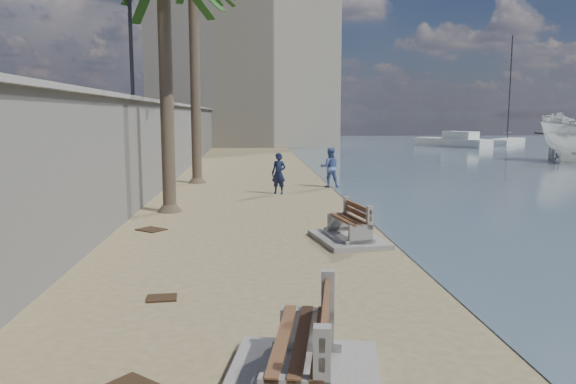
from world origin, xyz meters
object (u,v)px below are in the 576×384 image
person_a (279,170)px  sailboat_west (507,141)px  bench_near (302,356)px  bench_far (349,226)px  person_b (330,165)px  yacht_far (452,143)px

person_a → sailboat_west: bearing=82.5°
bench_near → sailboat_west: (26.10, 51.15, -0.13)m
sailboat_west → bench_near: bearing=-117.0°
bench_near → bench_far: (1.81, 7.42, -0.07)m
bench_far → person_b: (0.99, 10.35, 0.54)m
bench_near → person_a: size_ratio=1.51×
bench_far → sailboat_west: size_ratio=0.21×
yacht_far → bench_near: bearing=125.7°
bench_near → person_a: 15.80m
yacht_far → sailboat_west: (7.20, 3.70, -0.02)m
bench_near → bench_far: bench_near is taller
bench_far → sailboat_west: (24.29, 43.72, -0.05)m
bench_near → person_a: person_a is taller
person_a → yacht_far: (18.37, 31.66, -0.57)m
person_a → yacht_far: person_a is taller
bench_near → yacht_far: bearing=68.3°
bench_near → yacht_far: size_ratio=0.36×
bench_far → sailboat_west: bearing=60.9°
person_b → sailboat_west: (23.30, 33.38, -0.59)m
bench_near → yacht_far: yacht_far is taller
bench_near → person_a: (0.54, 15.78, 0.46)m
bench_near → bench_far: 7.64m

